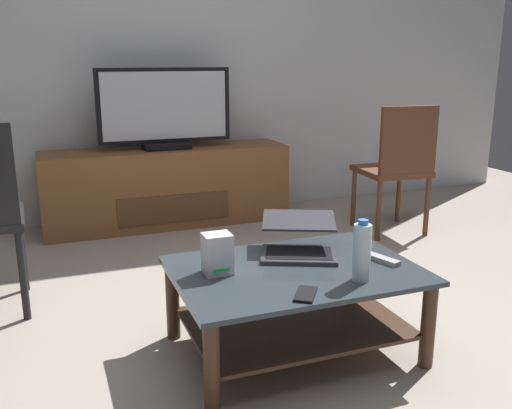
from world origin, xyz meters
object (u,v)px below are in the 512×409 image
Objects in this scene: laptop at (299,240)px; cell_phone at (306,294)px; router_box at (217,254)px; water_bottle_near at (362,252)px; tv_remote at (383,259)px; television at (165,111)px; dining_chair at (398,163)px; media_cabinet at (167,187)px; coffee_table at (294,295)px.

laptop is 0.47m from cell_phone.
router_box is 1.19× the size of cell_phone.
water_bottle_near is at bearing -28.59° from router_box.
tv_remote reaches higher than cell_phone.
television is 2.40m from cell_phone.
television is 1.71m from dining_chair.
cell_phone is (-1.46, -1.53, -0.13)m from dining_chair.
television is at bearing -90.00° from media_cabinet.
laptop is 0.43m from router_box.
router_box is 0.67× the size of water_bottle_near.
water_bottle_near is 1.55× the size of tv_remote.
cell_phone is at bearing -133.48° from dining_chair.
cell_phone is 0.51m from tv_remote.
router_box is at bearing 160.57° from cell_phone.
cell_phone is at bearing -174.63° from tv_remote.
router_box reaches higher than laptop.
media_cabinet is at bearing 92.28° from coffee_table.
media_cabinet is 12.93× the size of cell_phone.
tv_remote is at bearing 58.32° from cell_phone.
water_bottle_near is (0.09, -0.38, 0.06)m from laptop.
coffee_table is 6.30× the size of tv_remote.
media_cabinet is 2.22m from tv_remote.
television is at bearing 84.16° from tv_remote.
tv_remote is at bearing -77.82° from media_cabinet.
cell_phone is (0.00, -2.35, -0.47)m from television.
router_box is at bearing -96.58° from television.
coffee_table is 1.04× the size of television.
media_cabinet reaches higher than coffee_table.
router_box is 0.57m from water_bottle_near.
media_cabinet is 3.95× the size of laptop.
laptop is at bearing -84.68° from television.
water_bottle_near reaches higher than router_box.
media_cabinet is (-0.08, 2.10, 0.03)m from coffee_table.
coffee_table is 4.06× the size of water_bottle_near.
water_bottle_near reaches higher than cell_phone.
television reaches higher than cell_phone.
tv_remote is (0.47, -2.17, 0.10)m from media_cabinet.
water_bottle_near is (0.50, -0.27, 0.03)m from router_box.
dining_chair is 2.12m from cell_phone.
television is at bearing 95.32° from laptop.
television is at bearing 92.31° from coffee_table.
coffee_table is at bearing 131.26° from water_bottle_near.
dining_chair is 1.69m from laptop.
laptop reaches higher than tv_remote.
router_box reaches higher than cell_phone.
dining_chair reaches higher than media_cabinet.
laptop is 1.84× the size of water_bottle_near.
media_cabinet is 2.06m from router_box.
dining_chair reaches higher than laptop.
cell_phone is (-0.27, -0.05, -0.11)m from water_bottle_near.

